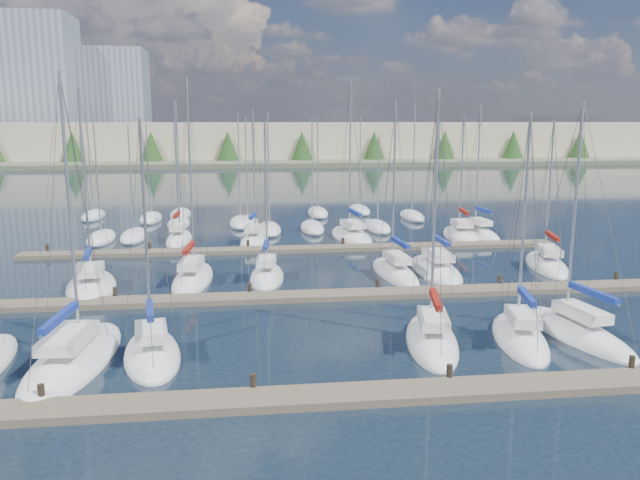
{
  "coord_description": "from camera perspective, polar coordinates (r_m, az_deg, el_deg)",
  "views": [
    {
      "loc": [
        -4.16,
        -20.29,
        10.68
      ],
      "look_at": [
        0.0,
        14.0,
        4.0
      ],
      "focal_mm": 35.0,
      "sensor_mm": 36.0,
      "label": 1
    }
  ],
  "objects": [
    {
      "name": "sailboat_f",
      "position": [
        34.18,
        22.26,
        -7.8
      ],
      "size": [
        3.62,
        8.83,
        12.33
      ],
      "rotation": [
        0.0,
        0.0,
        0.15
      ],
      "color": "white",
      "rests_on": "ground"
    },
    {
      "name": "sailboat_r",
      "position": [
        60.46,
        14.24,
        0.62
      ],
      "size": [
        2.93,
        7.88,
        12.78
      ],
      "rotation": [
        0.0,
        0.0,
        0.09
      ],
      "color": "white",
      "rests_on": "ground"
    },
    {
      "name": "shoreline",
      "position": [
        170.34,
        -10.13,
        9.69
      ],
      "size": [
        400.0,
        60.0,
        38.0
      ],
      "color": "#666B51",
      "rests_on": "ground"
    },
    {
      "name": "dock_far",
      "position": [
        51.57,
        -2.14,
        -0.84
      ],
      "size": [
        44.0,
        1.93,
        1.1
      ],
      "color": "#6B5E4C",
      "rests_on": "ground"
    },
    {
      "name": "sailboat_q",
      "position": [
        59.18,
        12.73,
        0.45
      ],
      "size": [
        3.88,
        8.45,
        11.87
      ],
      "rotation": [
        0.0,
        0.0,
        -0.13
      ],
      "color": "white",
      "rests_on": "ground"
    },
    {
      "name": "sailboat_n",
      "position": [
        57.07,
        -12.76,
        0.09
      ],
      "size": [
        2.39,
        7.11,
        12.91
      ],
      "rotation": [
        0.0,
        0.0,
        -0.04
      ],
      "color": "white",
      "rests_on": "ground"
    },
    {
      "name": "sailboat_l",
      "position": [
        45.14,
        10.54,
        -2.7
      ],
      "size": [
        3.05,
        8.8,
        13.18
      ],
      "rotation": [
        0.0,
        0.0,
        -0.02
      ],
      "color": "white",
      "rests_on": "ground"
    },
    {
      "name": "dock_mid",
      "position": [
        38.03,
        -0.37,
        -5.13
      ],
      "size": [
        44.0,
        1.93,
        1.1
      ],
      "color": "#6B5E4C",
      "rests_on": "ground"
    },
    {
      "name": "sailboat_b",
      "position": [
        30.34,
        -21.56,
        -10.12
      ],
      "size": [
        3.93,
        10.14,
        13.44
      ],
      "rotation": [
        0.0,
        0.0,
        -0.09
      ],
      "color": "white",
      "rests_on": "ground"
    },
    {
      "name": "sailboat_k",
      "position": [
        43.86,
        6.87,
        -2.97
      ],
      "size": [
        2.79,
        8.44,
        12.73
      ],
      "rotation": [
        0.0,
        0.0,
        0.06
      ],
      "color": "white",
      "rests_on": "ground"
    },
    {
      "name": "sailboat_e",
      "position": [
        32.44,
        17.79,
        -8.47
      ],
      "size": [
        3.83,
        7.58,
        11.78
      ],
      "rotation": [
        0.0,
        0.0,
        -0.22
      ],
      "color": "white",
      "rests_on": "ground"
    },
    {
      "name": "sailboat_h",
      "position": [
        42.71,
        -20.18,
        -3.98
      ],
      "size": [
        4.28,
        8.39,
        13.45
      ],
      "rotation": [
        0.0,
        0.0,
        0.16
      ],
      "color": "white",
      "rests_on": "ground"
    },
    {
      "name": "sailboat_j",
      "position": [
        42.65,
        -4.88,
        -3.34
      ],
      "size": [
        2.85,
        6.68,
        11.29
      ],
      "rotation": [
        0.0,
        0.0,
        -0.09
      ],
      "color": "white",
      "rests_on": "ground"
    },
    {
      "name": "sailboat_c",
      "position": [
        29.85,
        -15.09,
        -10.04
      ],
      "size": [
        3.55,
        7.04,
        11.53
      ],
      "rotation": [
        0.0,
        0.0,
        0.16
      ],
      "color": "white",
      "rests_on": "ground"
    },
    {
      "name": "sailboat_i",
      "position": [
        42.78,
        -11.56,
        -3.47
      ],
      "size": [
        3.11,
        8.8,
        14.09
      ],
      "rotation": [
        0.0,
        0.0,
        -0.08
      ],
      "color": "white",
      "rests_on": "ground"
    },
    {
      "name": "sailboat_d",
      "position": [
        31.08,
        10.17,
        -8.97
      ],
      "size": [
        3.88,
        8.12,
        12.87
      ],
      "rotation": [
        0.0,
        0.0,
        -0.19
      ],
      "color": "white",
      "rests_on": "ground"
    },
    {
      "name": "distant_boats",
      "position": [
        64.89,
        -6.99,
        1.65
      ],
      "size": [
        36.93,
        20.75,
        13.3
      ],
      "color": "#9EA0A5",
      "rests_on": "ground"
    },
    {
      "name": "sailboat_o",
      "position": [
        55.24,
        -6.02,
        -0.06
      ],
      "size": [
        3.39,
        6.71,
        12.32
      ],
      "rotation": [
        0.0,
        0.0,
        -0.17
      ],
      "color": "white",
      "rests_on": "ground"
    },
    {
      "name": "sailboat_m",
      "position": [
        48.87,
        20.01,
        -2.14
      ],
      "size": [
        4.27,
        8.44,
        11.4
      ],
      "rotation": [
        0.0,
        0.0,
        -0.23
      ],
      "color": "white",
      "rests_on": "ground"
    },
    {
      "name": "ground",
      "position": [
        81.11,
        -3.92,
        3.35
      ],
      "size": [
        400.0,
        400.0,
        0.0
      ],
      "primitive_type": "plane",
      "color": "#192533",
      "rests_on": "ground"
    },
    {
      "name": "sailboat_p",
      "position": [
        57.36,
        2.89,
        0.39
      ],
      "size": [
        3.84,
        9.21,
        15.02
      ],
      "rotation": [
        0.0,
        0.0,
        0.1
      ],
      "color": "white",
      "rests_on": "ground"
    },
    {
      "name": "dock_near",
      "position": [
        25.02,
        3.41,
        -13.97
      ],
      "size": [
        44.0,
        1.93,
        1.1
      ],
      "color": "#6B5E4C",
      "rests_on": "ground"
    }
  ]
}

